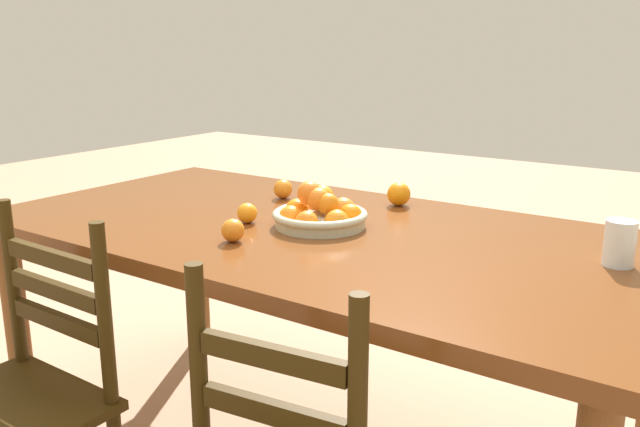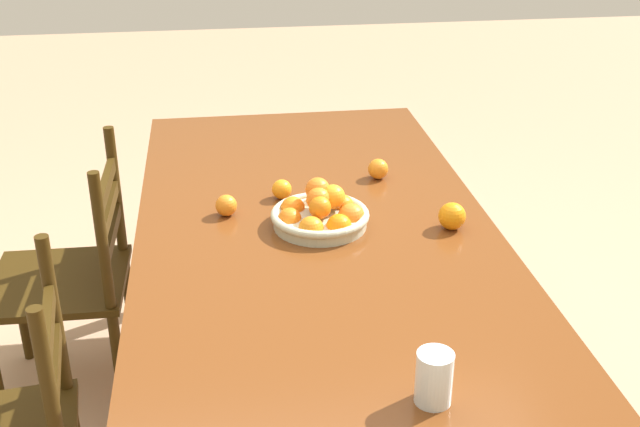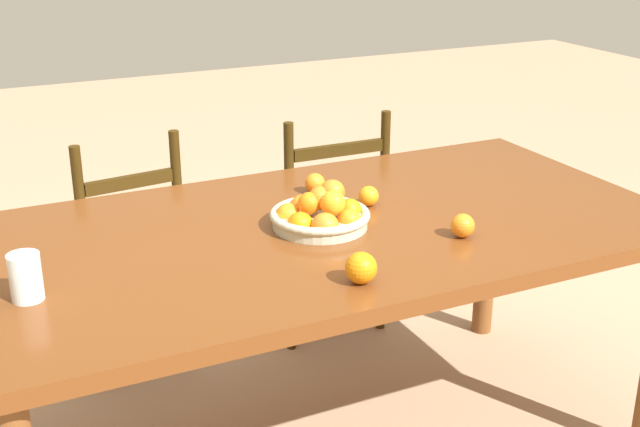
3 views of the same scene
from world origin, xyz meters
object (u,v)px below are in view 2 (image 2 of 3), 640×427
at_px(orange_loose_1, 452,216).
at_px(drinking_glass, 434,378).
at_px(dining_table, 315,249).
at_px(chair_near_window, 72,278).
at_px(orange_loose_0, 226,205).
at_px(orange_loose_3, 282,189).
at_px(orange_loose_2, 378,169).
at_px(fruit_bowl, 321,214).

relative_size(orange_loose_1, drinking_glass, 0.69).
height_order(dining_table, chair_near_window, chair_near_window).
relative_size(orange_loose_0, orange_loose_3, 1.04).
bearing_deg(orange_loose_2, orange_loose_1, -160.85).
bearing_deg(dining_table, orange_loose_1, -103.01).
xyz_separation_m(orange_loose_1, orange_loose_2, (0.39, 0.13, -0.01)).
distance_m(orange_loose_2, orange_loose_3, 0.35).
bearing_deg(dining_table, fruit_bowl, -144.41).
distance_m(chair_near_window, orange_loose_2, 1.09).
relative_size(orange_loose_0, drinking_glass, 0.56).
bearing_deg(drinking_glass, orange_loose_0, 22.51).
bearing_deg(drinking_glass, orange_loose_3, 11.48).
relative_size(chair_near_window, orange_loose_0, 14.14).
height_order(dining_table, fruit_bowl, fruit_bowl).
distance_m(dining_table, orange_loose_2, 0.41).
bearing_deg(orange_loose_3, chair_near_window, 75.72).
xyz_separation_m(fruit_bowl, orange_loose_3, (0.20, 0.09, -0.01)).
height_order(chair_near_window, orange_loose_0, chair_near_window).
xyz_separation_m(dining_table, fruit_bowl, (-0.02, -0.01, 0.12)).
bearing_deg(orange_loose_2, orange_loose_0, 112.81).
xyz_separation_m(dining_table, orange_loose_2, (0.30, -0.25, 0.12)).
bearing_deg(orange_loose_2, fruit_bowl, 143.80).
bearing_deg(orange_loose_0, orange_loose_1, -105.56).
distance_m(fruit_bowl, orange_loose_1, 0.37).
bearing_deg(orange_loose_3, orange_loose_1, -120.68).
bearing_deg(orange_loose_0, fruit_bowl, -111.97).
bearing_deg(drinking_glass, orange_loose_2, -6.14).
distance_m(orange_loose_0, orange_loose_3, 0.20).
bearing_deg(orange_loose_2, orange_loose_3, 109.20).
height_order(fruit_bowl, orange_loose_3, fruit_bowl).
relative_size(fruit_bowl, orange_loose_0, 4.45).
bearing_deg(dining_table, orange_loose_3, 23.31).
bearing_deg(dining_table, drinking_glass, -171.36).
xyz_separation_m(dining_table, orange_loose_3, (0.19, 0.08, 0.12)).
bearing_deg(orange_loose_2, dining_table, 140.48).
bearing_deg(orange_loose_2, drinking_glass, 173.86).
height_order(orange_loose_2, orange_loose_3, orange_loose_2).
bearing_deg(chair_near_window, orange_loose_0, 63.28).
xyz_separation_m(chair_near_window, orange_loose_3, (-0.18, -0.70, 0.37)).
height_order(dining_table, orange_loose_1, orange_loose_1).
height_order(chair_near_window, drinking_glass, chair_near_window).
height_order(orange_loose_1, orange_loose_3, orange_loose_1).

